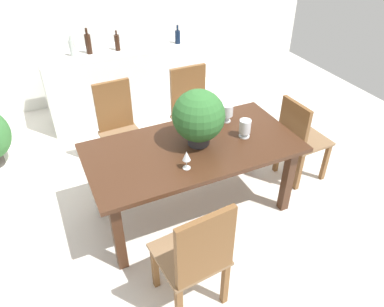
# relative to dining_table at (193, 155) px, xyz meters

# --- Properties ---
(ground_plane) EXTENTS (7.04, 7.04, 0.00)m
(ground_plane) POSITION_rel_dining_table_xyz_m (0.00, 0.18, -0.65)
(ground_plane) COLOR silver
(back_wall) EXTENTS (6.40, 0.10, 2.60)m
(back_wall) POSITION_rel_dining_table_xyz_m (0.00, 2.78, 0.65)
(back_wall) COLOR white
(back_wall) RESTS_ON ground
(dining_table) EXTENTS (1.84, 0.93, 0.75)m
(dining_table) POSITION_rel_dining_table_xyz_m (0.00, 0.00, 0.00)
(dining_table) COLOR #422616
(dining_table) RESTS_ON ground
(chair_far_right) EXTENTS (0.44, 0.42, 1.02)m
(chair_far_right) POSITION_rel_dining_table_xyz_m (0.41, 0.92, -0.09)
(chair_far_right) COLOR brown
(chair_far_right) RESTS_ON ground
(chair_near_left) EXTENTS (0.49, 0.49, 1.00)m
(chair_near_left) POSITION_rel_dining_table_xyz_m (-0.40, -0.93, -0.09)
(chair_near_left) COLOR brown
(chair_near_left) RESTS_ON ground
(chair_foot_end) EXTENTS (0.45, 0.44, 0.92)m
(chair_foot_end) POSITION_rel_dining_table_xyz_m (1.18, -0.00, -0.13)
(chair_foot_end) COLOR brown
(chair_foot_end) RESTS_ON ground
(chair_far_left) EXTENTS (0.43, 0.47, 1.00)m
(chair_far_left) POSITION_rel_dining_table_xyz_m (-0.42, 0.92, -0.10)
(chair_far_left) COLOR brown
(chair_far_left) RESTS_ON ground
(flower_centerpiece) EXTENTS (0.44, 0.44, 0.50)m
(flower_centerpiece) POSITION_rel_dining_table_xyz_m (0.06, 0.02, 0.37)
(flower_centerpiece) COLOR #333338
(flower_centerpiece) RESTS_ON dining_table
(crystal_vase_left) EXTENTS (0.12, 0.12, 0.18)m
(crystal_vase_left) POSITION_rel_dining_table_xyz_m (0.47, 0.24, 0.21)
(crystal_vase_left) COLOR silver
(crystal_vase_left) RESTS_ON dining_table
(crystal_vase_center_near) EXTENTS (0.10, 0.10, 0.17)m
(crystal_vase_center_near) POSITION_rel_dining_table_xyz_m (0.48, -0.06, 0.20)
(crystal_vase_center_near) COLOR silver
(crystal_vase_center_near) RESTS_ON dining_table
(wine_glass) EXTENTS (0.07, 0.07, 0.16)m
(wine_glass) POSITION_rel_dining_table_xyz_m (-0.18, -0.26, 0.21)
(wine_glass) COLOR silver
(wine_glass) RESTS_ON dining_table
(kitchen_counter) EXTENTS (1.96, 0.55, 0.92)m
(kitchen_counter) POSITION_rel_dining_table_xyz_m (-0.03, 2.10, -0.19)
(kitchen_counter) COLOR silver
(kitchen_counter) RESTS_ON ground
(wine_bottle_tall) EXTENTS (0.06, 0.06, 0.24)m
(wine_bottle_tall) POSITION_rel_dining_table_xyz_m (-0.06, 2.06, 0.37)
(wine_bottle_tall) COLOR black
(wine_bottle_tall) RESTS_ON kitchen_counter
(wine_bottle_green) EXTENTS (0.07, 0.07, 0.23)m
(wine_bottle_green) POSITION_rel_dining_table_xyz_m (0.71, 1.98, 0.36)
(wine_bottle_green) COLOR #0F1E38
(wine_bottle_green) RESTS_ON kitchen_counter
(wine_bottle_clear) EXTENTS (0.07, 0.07, 0.31)m
(wine_bottle_clear) POSITION_rel_dining_table_xyz_m (-0.40, 2.10, 0.40)
(wine_bottle_clear) COLOR black
(wine_bottle_clear) RESTS_ON kitchen_counter
(wine_bottle_amber) EXTENTS (0.06, 0.06, 0.24)m
(wine_bottle_amber) POSITION_rel_dining_table_xyz_m (-0.60, 2.10, 0.37)
(wine_bottle_amber) COLOR #B2BFB7
(wine_bottle_amber) RESTS_ON kitchen_counter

